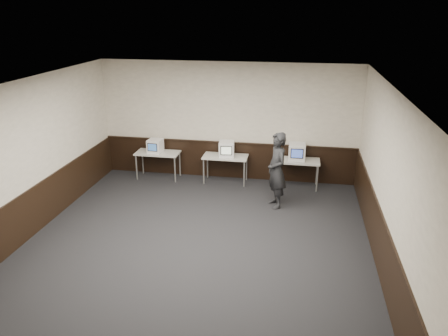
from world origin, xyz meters
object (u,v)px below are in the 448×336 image
object	(u,v)px
desk_right	(297,163)
desk_left	(158,155)
desk_center	(225,158)
emac_left	(155,146)
emac_center	(227,149)
person	(277,170)
emac_right	(297,152)

from	to	relation	value
desk_right	desk_left	bearing A→B (deg)	180.00
desk_left	desk_center	world-z (taller)	same
desk_left	desk_right	xyz separation A→B (m)	(3.80, 0.00, 0.00)
emac_left	emac_center	distance (m)	1.99
emac_left	person	distance (m)	3.64
desk_center	desk_right	xyz separation A→B (m)	(1.90, 0.00, 0.00)
desk_center	desk_right	world-z (taller)	same
desk_right	emac_left	size ratio (longest dim) A/B	2.81
person	desk_right	bearing A→B (deg)	136.86
desk_left	emac_center	distance (m)	1.95
desk_center	emac_center	distance (m)	0.28
desk_right	person	world-z (taller)	person
emac_right	person	distance (m)	1.42
desk_left	desk_center	bearing A→B (deg)	0.00
desk_right	emac_left	bearing A→B (deg)	-179.64
desk_center	emac_right	world-z (taller)	emac_right
desk_left	emac_right	distance (m)	3.80
desk_center	desk_right	bearing A→B (deg)	0.00
desk_left	person	bearing A→B (deg)	-21.40
desk_center	emac_center	world-z (taller)	emac_center
desk_left	desk_center	size ratio (longest dim) A/B	1.00
desk_center	emac_right	size ratio (longest dim) A/B	2.52
desk_center	emac_center	bearing A→B (deg)	-3.69
emac_right	person	xyz separation A→B (m)	(-0.44, -1.35, -0.05)
desk_center	emac_left	size ratio (longest dim) A/B	2.81
desk_right	emac_center	world-z (taller)	emac_center
desk_right	emac_left	xyz separation A→B (m)	(-3.85, -0.02, 0.26)
desk_right	emac_left	world-z (taller)	emac_left
desk_right	emac_center	size ratio (longest dim) A/B	2.51
emac_left	person	bearing A→B (deg)	-15.86
desk_center	desk_left	bearing A→B (deg)	180.00
desk_left	desk_center	xyz separation A→B (m)	(1.90, 0.00, 0.00)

